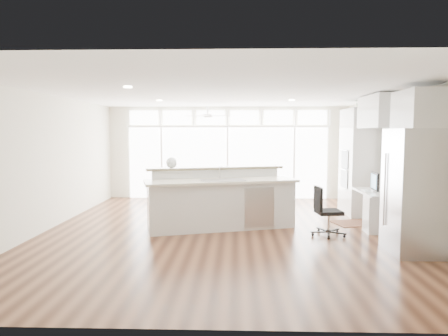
{
  "coord_description": "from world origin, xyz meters",
  "views": [
    {
      "loc": [
        0.27,
        -7.75,
        1.93
      ],
      "look_at": [
        0.0,
        0.6,
        1.2
      ],
      "focal_mm": 32.0,
      "sensor_mm": 36.0,
      "label": 1
    }
  ],
  "objects": [
    {
      "name": "floor",
      "position": [
        0.0,
        0.0,
        -0.01
      ],
      "size": [
        7.0,
        8.0,
        0.02
      ],
      "primitive_type": "cube",
      "color": "#3E2013",
      "rests_on": "ground"
    },
    {
      "name": "ceiling",
      "position": [
        0.0,
        0.0,
        2.7
      ],
      "size": [
        7.0,
        8.0,
        0.02
      ],
      "primitive_type": "cube",
      "color": "white",
      "rests_on": "wall_back"
    },
    {
      "name": "wall_back",
      "position": [
        0.0,
        4.0,
        1.35
      ],
      "size": [
        7.0,
        0.04,
        2.7
      ],
      "primitive_type": "cube",
      "color": "beige",
      "rests_on": "floor"
    },
    {
      "name": "wall_front",
      "position": [
        0.0,
        -4.0,
        1.35
      ],
      "size": [
        7.0,
        0.04,
        2.7
      ],
      "primitive_type": "cube",
      "color": "beige",
      "rests_on": "floor"
    },
    {
      "name": "wall_left",
      "position": [
        -3.5,
        0.0,
        1.35
      ],
      "size": [
        0.04,
        8.0,
        2.7
      ],
      "primitive_type": "cube",
      "color": "beige",
      "rests_on": "floor"
    },
    {
      "name": "wall_right",
      "position": [
        3.5,
        0.0,
        1.35
      ],
      "size": [
        0.04,
        8.0,
        2.7
      ],
      "primitive_type": "cube",
      "color": "beige",
      "rests_on": "floor"
    },
    {
      "name": "glass_wall",
      "position": [
        0.0,
        3.94,
        1.05
      ],
      "size": [
        5.8,
        0.06,
        2.08
      ],
      "primitive_type": "cube",
      "color": "white",
      "rests_on": "wall_back"
    },
    {
      "name": "transom_row",
      "position": [
        0.0,
        3.94,
        2.38
      ],
      "size": [
        5.9,
        0.06,
        0.4
      ],
      "primitive_type": "cube",
      "color": "white",
      "rests_on": "wall_back"
    },
    {
      "name": "desk_window",
      "position": [
        3.46,
        0.3,
        1.55
      ],
      "size": [
        0.04,
        0.85,
        0.85
      ],
      "primitive_type": "cube",
      "color": "silver",
      "rests_on": "wall_right"
    },
    {
      "name": "ceiling_fan",
      "position": [
        -0.5,
        2.8,
        2.48
      ],
      "size": [
        1.16,
        1.16,
        0.32
      ],
      "primitive_type": "cube",
      "color": "white",
      "rests_on": "ceiling"
    },
    {
      "name": "recessed_lights",
      "position": [
        0.0,
        0.2,
        2.68
      ],
      "size": [
        3.4,
        3.0,
        0.02
      ],
      "primitive_type": "cube",
      "color": "white",
      "rests_on": "ceiling"
    },
    {
      "name": "oven_cabinet",
      "position": [
        3.17,
        1.8,
        1.25
      ],
      "size": [
        0.64,
        1.2,
        2.5
      ],
      "primitive_type": "cube",
      "color": "silver",
      "rests_on": "floor"
    },
    {
      "name": "desk_nook",
      "position": [
        3.13,
        0.3,
        0.38
      ],
      "size": [
        0.72,
        1.3,
        0.76
      ],
      "primitive_type": "cube",
      "color": "silver",
      "rests_on": "floor"
    },
    {
      "name": "upper_cabinets",
      "position": [
        3.17,
        0.3,
        2.35
      ],
      "size": [
        0.64,
        1.3,
        0.64
      ],
      "primitive_type": "cube",
      "color": "silver",
      "rests_on": "wall_right"
    },
    {
      "name": "refrigerator",
      "position": [
        3.11,
        -1.35,
        1.0
      ],
      "size": [
        0.76,
        0.9,
        2.0
      ],
      "primitive_type": "cube",
      "color": "#BBBBC0",
      "rests_on": "floor"
    },
    {
      "name": "fridge_cabinet",
      "position": [
        3.17,
        -1.35,
        2.3
      ],
      "size": [
        0.64,
        0.9,
        0.6
      ],
      "primitive_type": "cube",
      "color": "silver",
      "rests_on": "wall_right"
    },
    {
      "name": "framed_photos",
      "position": [
        3.46,
        0.92,
        1.4
      ],
      "size": [
        0.06,
        0.22,
        0.8
      ],
      "primitive_type": "cube",
      "color": "black",
      "rests_on": "wall_right"
    },
    {
      "name": "kitchen_island",
      "position": [
        -0.04,
        0.24,
        0.61
      ],
      "size": [
        3.25,
        1.95,
        1.21
      ],
      "primitive_type": "cube",
      "rotation": [
        0.0,
        0.0,
        0.28
      ],
      "color": "silver",
      "rests_on": "floor"
    },
    {
      "name": "rug",
      "position": [
        2.82,
        0.75,
        0.01
      ],
      "size": [
        1.07,
        0.9,
        0.01
      ],
      "primitive_type": "cube",
      "rotation": [
        0.0,
        0.0,
        0.28
      ],
      "color": "#3A1C12",
      "rests_on": "floor"
    },
    {
      "name": "office_chair",
      "position": [
        2.0,
        -0.32,
        0.46
      ],
      "size": [
        0.53,
        0.5,
        0.92
      ],
      "primitive_type": "cube",
      "rotation": [
        0.0,
        0.0,
        0.12
      ],
      "color": "black",
      "rests_on": "floor"
    },
    {
      "name": "fishbowl",
      "position": [
        -1.07,
        0.36,
        1.32
      ],
      "size": [
        0.29,
        0.29,
        0.22
      ],
      "primitive_type": "sphere",
      "rotation": [
        0.0,
        0.0,
        0.35
      ],
      "color": "white",
      "rests_on": "kitchen_island"
    },
    {
      "name": "monitor",
      "position": [
        3.05,
        0.3,
        0.96
      ],
      "size": [
        0.12,
        0.48,
        0.4
      ],
      "primitive_type": "cube",
      "rotation": [
        0.0,
        0.0,
        -0.08
      ],
      "color": "black",
      "rests_on": "desk_nook"
    },
    {
      "name": "keyboard",
      "position": [
        2.88,
        0.3,
        0.77
      ],
      "size": [
        0.12,
        0.32,
        0.02
      ],
      "primitive_type": "cube",
      "rotation": [
        0.0,
        0.0,
        0.0
      ],
      "color": "white",
      "rests_on": "desk_nook"
    },
    {
      "name": "potted_plant",
      "position": [
        3.17,
        1.8,
        2.61
      ],
      "size": [
        0.29,
        0.32,
        0.23
      ],
      "primitive_type": "imported",
      "rotation": [
        0.0,
        0.0,
        -0.11
      ],
      "color": "#275B27",
      "rests_on": "oven_cabinet"
    }
  ]
}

